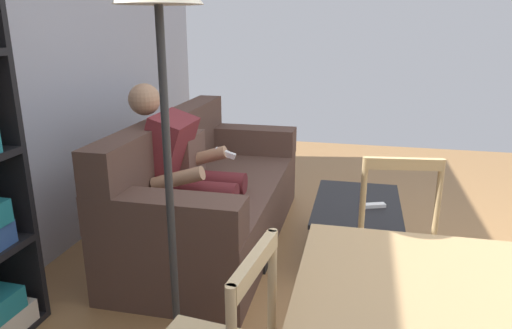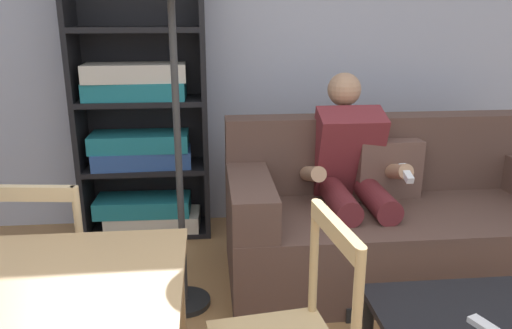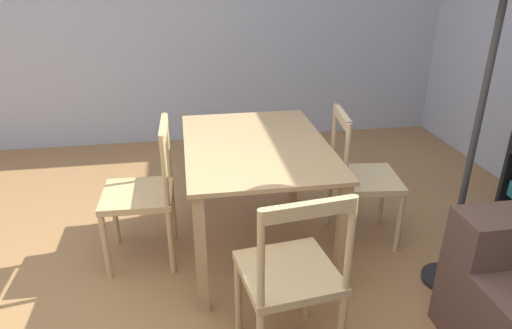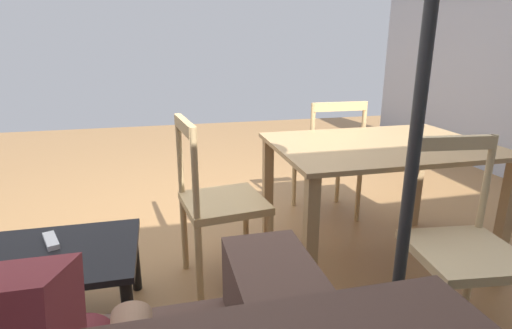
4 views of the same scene
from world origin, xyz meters
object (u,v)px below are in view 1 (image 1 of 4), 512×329
Objects in this scene: floor_lamp at (159,18)px; person_lounging at (186,170)px; coffee_table at (357,210)px; tv_remote at (373,205)px; couch at (207,196)px; dining_chair_facing_couch at (402,256)px.

person_lounging is at bearing 17.45° from floor_lamp.
coffee_table is 5.21× the size of tv_remote.
couch is 1.20m from tv_remote.
floor_lamp is at bearing -162.55° from person_lounging.
floor_lamp reaches higher than couch.
coffee_table is (-0.03, -1.09, -0.00)m from couch.
couch is 12.01× the size of tv_remote.
couch is at bearing -11.15° from person_lounging.
floor_lamp is (-1.20, 0.93, 1.19)m from tv_remote.
coffee_table is 1.96m from floor_lamp.
dining_chair_facing_couch is 1.60m from floor_lamp.
person_lounging is 1.30× the size of dining_chair_facing_couch.
floor_lamp reaches higher than person_lounging.
tv_remote is 0.18× the size of dining_chair_facing_couch.
person_lounging is 0.64× the size of floor_lamp.
dining_chair_facing_couch is 0.49× the size of floor_lamp.
person_lounging is 1.43m from floor_lamp.
floor_lamp is at bearing 121.35° from tv_remote.
person_lounging is 1.36× the size of coffee_table.
couch is at bearing 11.67° from floor_lamp.
dining_chair_facing_couch is at bearing -123.81° from couch.
coffee_table is 0.47× the size of floor_lamp.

